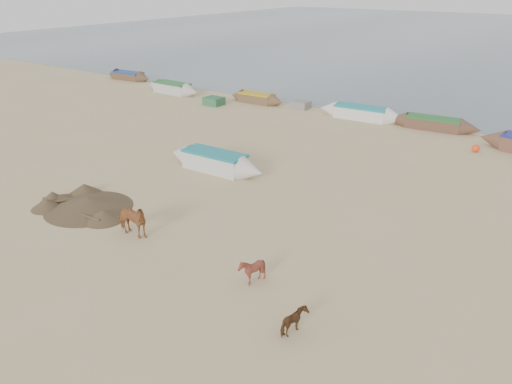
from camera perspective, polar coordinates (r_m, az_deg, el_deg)
ground at (r=18.52m, az=-7.18°, el=-6.88°), size 140.00×140.00×0.00m
cow_adult at (r=19.75m, az=-14.07°, el=-3.14°), size 1.67×0.83×1.38m
calf_front at (r=16.45m, az=-0.47°, el=-8.94°), size 1.16×1.13×0.97m
calf_right at (r=14.47m, az=4.48°, el=-14.63°), size 0.85×0.93×0.78m
near_canoe at (r=25.94m, az=-4.73°, el=3.53°), size 5.90×1.40×1.00m
debris_pile at (r=22.83m, az=-18.60°, el=-1.20°), size 4.29×4.29×0.50m
waterline_canoes at (r=35.38m, az=14.70°, el=8.17°), size 57.69×4.70×0.97m
beach_clutter at (r=32.95m, az=20.36°, el=6.11°), size 41.99×4.19×0.64m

